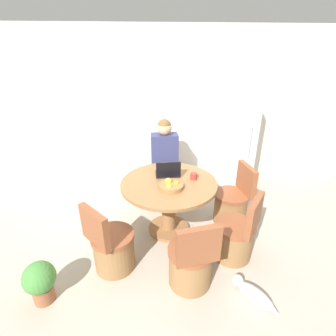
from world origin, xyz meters
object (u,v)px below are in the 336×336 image
at_px(chair_near_camera, 191,263).
at_px(laptop, 168,173).
at_px(refrigerator, 231,142).
at_px(person_seated, 164,156).
at_px(chair_near_right_corner, 235,237).
at_px(fruit_bowl, 171,186).
at_px(chair_right_side, 232,204).
at_px(dining_table, 169,197).
at_px(potted_plant, 40,281).
at_px(chair_near_left_corner, 112,248).
at_px(cat, 253,293).

bearing_deg(chair_near_camera, laptop, -91.68).
xyz_separation_m(refrigerator, person_seated, (-1.13, -0.24, -0.11)).
relative_size(chair_near_right_corner, fruit_bowl, 2.83).
relative_size(refrigerator, chair_right_side, 2.00).
bearing_deg(chair_right_side, dining_table, -90.00).
xyz_separation_m(chair_right_side, fruit_bowl, (-0.90, -0.26, 0.50)).
bearing_deg(fruit_bowl, potted_plant, -149.28).
bearing_deg(fruit_bowl, chair_near_right_corner, -30.21).
height_order(chair_near_left_corner, potted_plant, chair_near_left_corner).
xyz_separation_m(refrigerator, cat, (-0.43, -2.24, -0.78)).
distance_m(dining_table, cat, 1.44).
xyz_separation_m(dining_table, chair_near_right_corner, (0.72, -0.56, -0.25)).
bearing_deg(dining_table, fruit_bowl, -86.18).
bearing_deg(dining_table, chair_right_side, 7.12).
relative_size(chair_right_side, chair_near_right_corner, 1.00).
bearing_deg(laptop, chair_right_side, 176.27).
relative_size(refrigerator, laptop, 5.42).
relative_size(cat, potted_plant, 0.98).
bearing_deg(cat, chair_near_right_corner, -34.82).
height_order(chair_right_side, chair_near_camera, same).
distance_m(laptop, fruit_bowl, 0.32).
distance_m(chair_right_side, chair_near_right_corner, 0.70).
bearing_deg(laptop, cat, 118.07).
height_order(dining_table, chair_near_left_corner, chair_near_left_corner).
xyz_separation_m(person_seated, fruit_bowl, (-0.01, -0.98, 0.03)).
xyz_separation_m(chair_right_side, laptop, (-0.90, 0.06, 0.51)).
height_order(chair_near_right_corner, chair_near_camera, same).
xyz_separation_m(person_seated, cat, (0.70, -2.00, -0.67)).
relative_size(refrigerator, chair_near_right_corner, 2.00).
bearing_deg(chair_near_right_corner, refrigerator, -156.79).
xyz_separation_m(chair_right_side, person_seated, (-0.89, 0.72, 0.47)).
relative_size(laptop, cat, 0.70).
bearing_deg(chair_near_right_corner, cat, 37.78).
bearing_deg(potted_plant, chair_near_camera, 2.00).
bearing_deg(chair_right_side, potted_plant, -71.76).
bearing_deg(chair_near_right_corner, laptop, -97.83).
xyz_separation_m(chair_near_camera, potted_plant, (-1.49, -0.05, -0.02)).
bearing_deg(chair_near_camera, refrigerator, -125.72).
xyz_separation_m(chair_near_right_corner, potted_plant, (-2.07, -0.39, -0.02)).
xyz_separation_m(laptop, cat, (0.71, -1.34, -0.71)).
distance_m(refrigerator, chair_right_side, 1.15).
height_order(chair_near_left_corner, cat, chair_near_left_corner).
bearing_deg(dining_table, person_seated, 88.76).
relative_size(dining_table, person_seated, 0.91).
bearing_deg(laptop, person_seated, -91.02).
distance_m(refrigerator, chair_near_camera, 2.30).
relative_size(dining_table, chair_near_camera, 1.42).
relative_size(refrigerator, potted_plant, 3.73).
distance_m(chair_near_right_corner, potted_plant, 2.11).
bearing_deg(chair_right_side, chair_near_camera, -44.29).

